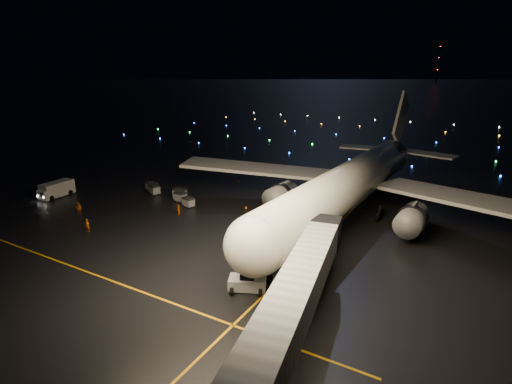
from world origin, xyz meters
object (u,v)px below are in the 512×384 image
baggage_cart_0 (180,197)px  baggage_cart_1 (188,202)px  airliner (359,157)px  baggage_cart_4 (154,190)px  baggage_cart_2 (180,194)px  baggage_cart_3 (152,187)px  crew_c (179,210)px  pushback_tug (247,281)px  crew_b (79,208)px  service_truck (57,189)px  crew_a (87,225)px  belt_loader (248,230)px

baggage_cart_0 → baggage_cart_1: bearing=-22.6°
airliner → baggage_cart_4: bearing=-162.2°
baggage_cart_2 → baggage_cart_3: 7.68m
crew_c → baggage_cart_1: 3.90m
airliner → pushback_tug: bearing=-92.5°
crew_b → baggage_cart_2: bearing=35.4°
airliner → crew_b: (-37.29, -23.10, -7.96)m
baggage_cart_4 → baggage_cart_2: bearing=23.8°
pushback_tug → crew_c: size_ratio=2.30×
service_truck → crew_a: 20.34m
belt_loader → baggage_cart_1: bearing=144.6°
belt_loader → service_truck: belt_loader is taller
crew_a → baggage_cart_3: 20.05m
pushback_tug → belt_loader: 11.99m
service_truck → baggage_cart_4: service_truck is taller
service_truck → baggage_cart_4: (14.14, 9.67, -0.48)m
baggage_cart_3 → service_truck: bearing=-127.6°
pushback_tug → baggage_cart_1: (-22.00, 17.38, -0.11)m
service_truck → belt_loader: bearing=-2.8°
pushback_tug → belt_loader: bearing=96.6°
service_truck → baggage_cart_2: 22.27m
baggage_cart_4 → airliner: bearing=36.7°
airliner → crew_c: 29.23m
baggage_cart_3 → baggage_cart_4: 2.17m
airliner → crew_b: bearing=-145.7°
crew_b → crew_a: bearing=-52.2°
crew_c → baggage_cart_2: 8.22m
crew_a → crew_c: bearing=49.7°
airliner → belt_loader: 22.04m
pushback_tug → belt_loader: (-6.15, 10.27, 0.70)m
belt_loader → crew_c: bearing=155.8°
crew_b → baggage_cart_2: crew_b is taller
baggage_cart_0 → baggage_cart_4: baggage_cart_4 is taller
baggage_cart_1 → baggage_cart_2: size_ratio=0.88×
baggage_cart_4 → baggage_cart_3: bearing=168.4°
airliner → crew_a: bearing=-135.2°
belt_loader → baggage_cart_1: size_ratio=3.50×
pushback_tug → crew_c: 24.94m
crew_b → baggage_cart_3: bearing=63.3°
crew_a → crew_c: 13.43m
belt_loader → crew_b: bearing=177.1°
pushback_tug → baggage_cart_0: bearing=118.7°
belt_loader → crew_c: size_ratio=3.98×
baggage_cart_2 → baggage_cart_4: size_ratio=1.05×
service_truck → crew_b: bearing=-22.7°
airliner → baggage_cart_4: size_ratio=30.63×
baggage_cart_2 → crew_c: bearing=-65.8°
crew_b → baggage_cart_3: 14.91m
pushback_tug → service_truck: service_truck is taller
crew_a → baggage_cart_4: crew_a is taller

